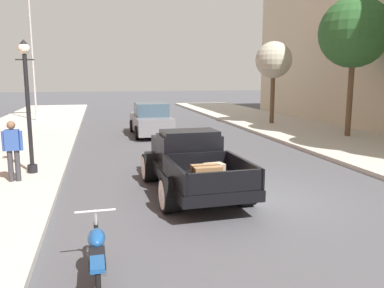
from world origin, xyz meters
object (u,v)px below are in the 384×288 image
object	(u,v)px
car_background_grey	(151,120)
flagpole	(35,31)
street_tree_third	(274,61)
street_tree_second	(354,33)
street_lamp_near	(27,97)
motorcycle_parked	(97,255)
hotrod_truck_black	(190,162)
pedestrian_sidewalk_left	(13,147)

from	to	relation	value
car_background_grey	flagpole	bearing A→B (deg)	131.15
street_tree_third	flagpole	bearing A→B (deg)	160.71
street_tree_second	street_tree_third	distance (m)	5.90
flagpole	street_lamp_near	bearing A→B (deg)	-83.38
motorcycle_parked	flagpole	bearing A→B (deg)	99.49
motorcycle_parked	hotrod_truck_black	bearing A→B (deg)	61.37
car_background_grey	street_tree_third	distance (m)	8.60
car_background_grey	flagpole	distance (m)	10.74
pedestrian_sidewalk_left	motorcycle_parked	bearing A→B (deg)	-69.21
street_tree_third	street_tree_second	bearing A→B (deg)	-76.71
flagpole	motorcycle_parked	bearing A→B (deg)	-80.51
car_background_grey	street_lamp_near	size ratio (longest dim) A/B	1.12
hotrod_truck_black	street_tree_second	size ratio (longest dim) A/B	0.78
pedestrian_sidewalk_left	flagpole	size ratio (longest dim) A/B	0.18
car_background_grey	street_tree_second	distance (m)	10.49
car_background_grey	hotrod_truck_black	bearing A→B (deg)	-91.57
pedestrian_sidewalk_left	street_tree_second	world-z (taller)	street_tree_second
street_lamp_near	street_tree_third	bearing A→B (deg)	38.99
pedestrian_sidewalk_left	street_lamp_near	size ratio (longest dim) A/B	0.43
street_lamp_near	flagpole	distance (m)	15.26
pedestrian_sidewalk_left	street_tree_third	bearing A→B (deg)	40.76
car_background_grey	pedestrian_sidewalk_left	world-z (taller)	pedestrian_sidewalk_left
hotrod_truck_black	motorcycle_parked	world-z (taller)	hotrod_truck_black
motorcycle_parked	pedestrian_sidewalk_left	size ratio (longest dim) A/B	1.29
pedestrian_sidewalk_left	street_tree_third	size ratio (longest dim) A/B	0.34
motorcycle_parked	street_lamp_near	distance (m)	7.20
street_lamp_near	street_tree_second	xyz separation A→B (m)	(13.56, 4.26, 2.55)
street_lamp_near	car_background_grey	bearing A→B (deg)	59.21
car_background_grey	street_tree_second	bearing A→B (deg)	-20.47
hotrod_truck_black	street_lamp_near	xyz separation A→B (m)	(-4.27, 2.29, 1.63)
car_background_grey	flagpole	size ratio (longest dim) A/B	0.47
motorcycle_parked	street_tree_third	size ratio (longest dim) A/B	0.44
motorcycle_parked	street_tree_second	bearing A→B (deg)	43.09
pedestrian_sidewalk_left	street_tree_second	size ratio (longest dim) A/B	0.26
hotrod_truck_black	street_lamp_near	bearing A→B (deg)	151.80
motorcycle_parked	flagpole	size ratio (longest dim) A/B	0.23
street_lamp_near	street_tree_second	world-z (taller)	street_tree_second
hotrod_truck_black	car_background_grey	bearing A→B (deg)	88.43
street_lamp_near	hotrod_truck_black	bearing A→B (deg)	-28.20
pedestrian_sidewalk_left	street_lamp_near	distance (m)	1.62
car_background_grey	street_tree_second	size ratio (longest dim) A/B	0.67
car_background_grey	street_lamp_near	distance (m)	9.02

